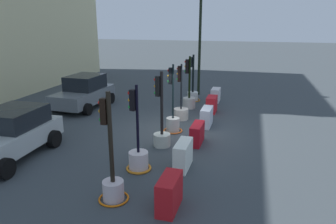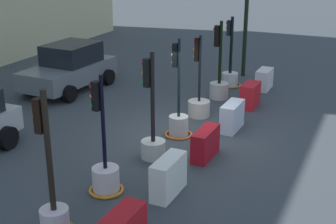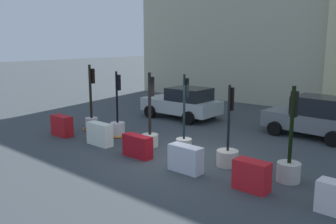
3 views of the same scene
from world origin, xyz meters
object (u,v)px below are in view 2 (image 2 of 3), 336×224
Objects in this scene: traffic_light_2 at (153,136)px; car_grey_saloon at (70,67)px; traffic_light_3 at (178,120)px; construction_barrier_1 at (168,177)px; construction_barrier_5 at (264,79)px; traffic_light_4 at (199,103)px; traffic_light_0 at (53,206)px; construction_barrier_3 at (232,116)px; traffic_light_6 at (230,74)px; traffic_light_1 at (105,173)px; traffic_light_5 at (219,83)px; construction_barrier_4 at (250,95)px; construction_barrier_2 at (205,144)px.

traffic_light_2 is 0.71× the size of car_grey_saloon.
construction_barrier_1 is (-3.26, -1.16, -0.03)m from traffic_light_3.
traffic_light_4 is at bearing 162.22° from construction_barrier_5.
traffic_light_0 reaches higher than construction_barrier_3.
traffic_light_3 is 5.49m from traffic_light_6.
traffic_light_6 is at bearing 18.36° from construction_barrier_3.
traffic_light_1 is 2.40× the size of construction_barrier_1.
traffic_light_5 is at bearing 0.48° from traffic_light_2.
traffic_light_0 is 9.01m from construction_barrier_4.
construction_barrier_2 is 4.41m from construction_barrier_4.
construction_barrier_3 is (4.83, -1.48, -0.05)m from traffic_light_1.
traffic_light_2 is at bearing 36.48° from construction_barrier_1.
construction_barrier_2 is (-2.86, -1.28, -0.04)m from traffic_light_4.
traffic_light_2 is (3.90, -0.22, 0.00)m from traffic_light_0.
construction_barrier_1 is 1.15× the size of construction_barrier_5.
construction_barrier_1 is (-5.03, -1.20, 0.00)m from traffic_light_4.
traffic_light_2 is 2.55× the size of construction_barrier_3.
traffic_light_4 is at bearing 62.78° from construction_barrier_3.
construction_barrier_5 is at bearing -11.87° from traffic_light_3.
traffic_light_4 is 1.50m from construction_barrier_3.
traffic_light_4 reaches higher than construction_barrier_1.
traffic_light_4 is (3.44, 0.03, -0.16)m from traffic_light_2.
construction_barrier_5 is at bearing -0.07° from construction_barrier_1.
traffic_light_6 reaches higher than construction_barrier_4.
traffic_light_6 is 6.72m from construction_barrier_2.
construction_barrier_5 is (0.07, -1.34, -0.06)m from traffic_light_6.
construction_barrier_5 is at bearing -17.78° from traffic_light_4.
traffic_light_6 is (5.49, 0.17, -0.02)m from traffic_light_3.
traffic_light_6 is 8.84m from construction_barrier_1.
car_grey_saloon reaches higher than construction_barrier_2.
traffic_light_1 is 3.02m from construction_barrier_2.
traffic_light_0 is 3.90m from traffic_light_2.
construction_barrier_3 is at bearing -178.52° from construction_barrier_4.
traffic_light_4 is 2.72× the size of construction_barrier_4.
construction_barrier_4 is (3.32, -1.23, -0.06)m from traffic_light_3.
traffic_light_0 is 2.54× the size of construction_barrier_2.
traffic_light_1 reaches higher than traffic_light_4.
construction_barrier_3 is 1.11× the size of construction_barrier_5.
traffic_light_0 is 1.10× the size of traffic_light_6.
construction_barrier_3 is at bearing -178.50° from construction_barrier_5.
traffic_light_6 reaches higher than car_grey_saloon.
construction_barrier_4 is at bearing -9.33° from traffic_light_0.
car_grey_saloon is (4.23, 5.57, 0.24)m from traffic_light_2.
car_grey_saloon is (5.82, 6.75, 0.40)m from construction_barrier_1.
traffic_light_1 is (1.83, -0.04, -0.13)m from traffic_light_0.
construction_barrier_2 is at bearing -179.90° from construction_barrier_4.
construction_barrier_4 is at bearing 1.48° from construction_barrier_3.
traffic_light_4 reaches higher than construction_barrier_4.
traffic_light_2 reaches higher than traffic_light_6.
traffic_light_0 is 9.39m from traffic_light_5.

